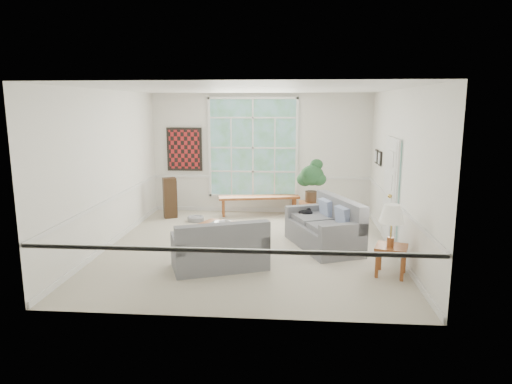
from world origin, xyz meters
TOP-DOWN VIEW (x-y plane):
  - floor at (0.00, 0.00)m, footprint 5.50×6.00m
  - ceiling at (0.00, 0.00)m, footprint 5.50×6.00m
  - wall_back at (0.00, 3.00)m, footprint 5.50×0.02m
  - wall_front at (0.00, -3.00)m, footprint 5.50×0.02m
  - wall_left at (-2.75, 0.00)m, footprint 0.02×6.00m
  - wall_right at (2.75, 0.00)m, footprint 0.02×6.00m
  - window_back at (-0.20, 2.96)m, footprint 2.30×0.08m
  - entry_door at (2.71, 0.60)m, footprint 0.08×0.90m
  - door_sidelight at (2.71, -0.03)m, footprint 0.08×0.26m
  - wall_art at (-1.95, 2.95)m, footprint 0.90×0.06m
  - wall_frame_near at (2.71, 1.75)m, footprint 0.04×0.26m
  - wall_frame_far at (2.71, 2.15)m, footprint 0.04×0.26m
  - loveseat_right at (1.41, 0.12)m, footprint 1.50×1.97m
  - loveseat_front at (-0.41, -1.16)m, footprint 1.73×1.30m
  - coffee_table at (-0.46, 0.14)m, footprint 1.23×0.96m
  - pewter_bowl at (-0.52, 0.16)m, footprint 0.39×0.39m
  - window_bench at (-0.02, 2.65)m, footprint 2.05×0.78m
  - end_table at (1.21, 1.94)m, footprint 0.51×0.51m
  - houseplant at (1.25, 1.98)m, footprint 0.67×0.67m
  - side_table at (2.40, -1.30)m, footprint 0.61×0.61m
  - table_lamp at (2.37, -1.34)m, footprint 0.42×0.42m
  - pet_bed at (-1.47, 1.89)m, footprint 0.49×0.49m
  - floor_speaker at (-2.16, 2.19)m, footprint 0.38×0.35m
  - cat at (1.08, 0.65)m, footprint 0.35×0.31m

SIDE VIEW (x-z plane):
  - floor at x=0.00m, z-range -0.01..0.00m
  - pet_bed at x=-1.47m, z-range 0.00..0.12m
  - coffee_table at x=-0.46m, z-range 0.00..0.41m
  - window_bench at x=-0.02m, z-range 0.00..0.47m
  - side_table at x=2.40m, z-range 0.00..0.49m
  - end_table at x=1.21m, z-range 0.00..0.49m
  - loveseat_front at x=-0.41m, z-range 0.00..0.84m
  - pewter_bowl at x=-0.52m, z-range 0.41..0.47m
  - loveseat_right at x=1.41m, z-range 0.00..0.95m
  - floor_speaker at x=-2.16m, z-range 0.00..0.98m
  - cat at x=1.08m, z-range 0.49..0.62m
  - table_lamp at x=2.37m, z-range 0.49..1.18m
  - houseplant at x=1.25m, z-range 0.49..1.51m
  - entry_door at x=2.71m, z-range 0.00..2.10m
  - door_sidelight at x=2.71m, z-range 0.20..2.10m
  - wall_back at x=0.00m, z-range 0.00..3.00m
  - wall_front at x=0.00m, z-range 0.00..3.00m
  - wall_left at x=-2.75m, z-range 0.00..3.00m
  - wall_right at x=2.75m, z-range 0.00..3.00m
  - wall_frame_near at x=2.71m, z-range 1.39..1.71m
  - wall_frame_far at x=2.71m, z-range 1.39..1.71m
  - wall_art at x=-1.95m, z-range 1.05..2.15m
  - window_back at x=-0.20m, z-range 0.45..2.85m
  - ceiling at x=0.00m, z-range 2.99..3.01m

